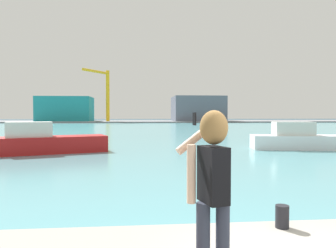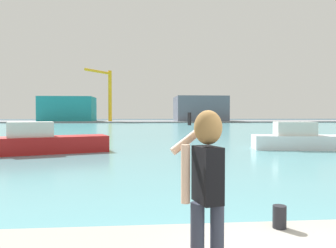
# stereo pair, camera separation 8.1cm
# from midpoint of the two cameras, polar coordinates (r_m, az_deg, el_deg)

# --- Properties ---
(ground_plane) EXTENTS (220.00, 220.00, 0.00)m
(ground_plane) POSITION_cam_midpoint_polar(r_m,az_deg,el_deg) (52.94, -3.23, -0.77)
(ground_plane) COLOR #334751
(harbor_water) EXTENTS (140.00, 100.00, 0.02)m
(harbor_water) POSITION_cam_midpoint_polar(r_m,az_deg,el_deg) (54.93, -3.31, -0.67)
(harbor_water) COLOR #599EA8
(harbor_water) RESTS_ON ground_plane
(far_shore_dock) EXTENTS (140.00, 20.00, 0.39)m
(far_shore_dock) POSITION_cam_midpoint_polar(r_m,az_deg,el_deg) (94.90, -4.14, 0.45)
(far_shore_dock) COLOR gray
(far_shore_dock) RESTS_ON ground_plane
(person_photographer) EXTENTS (0.54, 0.54, 1.74)m
(person_photographer) POSITION_cam_midpoint_polar(r_m,az_deg,el_deg) (3.24, 7.11, -9.54)
(person_photographer) COLOR #2D3342
(person_photographer) RESTS_ON quay_promenade
(harbor_bollard) EXTENTS (0.20, 0.20, 0.34)m
(harbor_bollard) POSITION_cam_midpoint_polar(r_m,az_deg,el_deg) (5.24, 19.28, -15.34)
(harbor_bollard) COLOR black
(harbor_bollard) RESTS_ON quay_promenade
(boat_moored) EXTENTS (7.27, 4.17, 1.85)m
(boat_moored) POSITION_cam_midpoint_polar(r_m,az_deg,el_deg) (20.18, -21.62, -2.99)
(boat_moored) COLOR #B21919
(boat_moored) RESTS_ON harbor_water
(boat_moored_2) EXTENTS (7.26, 3.17, 1.79)m
(boat_moored_2) POSITION_cam_midpoint_polar(r_m,az_deg,el_deg) (22.77, 23.00, -2.55)
(boat_moored_2) COLOR white
(boat_moored_2) RESTS_ON harbor_water
(warehouse_left) EXTENTS (14.95, 10.46, 6.99)m
(warehouse_left) POSITION_cam_midpoint_polar(r_m,az_deg,el_deg) (97.46, -17.84, 2.57)
(warehouse_left) COLOR teal
(warehouse_left) RESTS_ON far_shore_dock
(warehouse_right) EXTENTS (14.66, 13.22, 7.20)m
(warehouse_right) POSITION_cam_midpoint_polar(r_m,az_deg,el_deg) (95.90, 5.27, 2.73)
(warehouse_right) COLOR slate
(warehouse_right) RESTS_ON far_shore_dock
(port_crane) EXTENTS (6.23, 8.65, 14.16)m
(port_crane) POSITION_cam_midpoint_polar(r_m,az_deg,el_deg) (90.38, -11.23, 5.97)
(port_crane) COLOR yellow
(port_crane) RESTS_ON far_shore_dock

